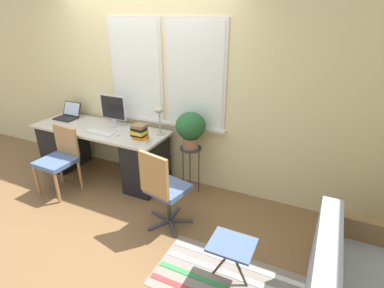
{
  "coord_description": "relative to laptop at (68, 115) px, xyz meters",
  "views": [
    {
      "loc": [
        2.22,
        -2.57,
        2.2
      ],
      "look_at": [
        0.92,
        0.17,
        0.85
      ],
      "focal_mm": 28.0,
      "sensor_mm": 36.0,
      "label": 1
    }
  ],
  "objects": [
    {
      "name": "desk",
      "position": [
        0.71,
        -0.13,
        -0.39
      ],
      "size": [
        1.95,
        0.67,
        0.73
      ],
      "color": "beige",
      "rests_on": "ground_plane"
    },
    {
      "name": "monitor",
      "position": [
        0.83,
        0.05,
        0.17
      ],
      "size": [
        0.39,
        0.2,
        0.42
      ],
      "color": "silver",
      "rests_on": "desk"
    },
    {
      "name": "desk_lamp",
      "position": [
        1.57,
        0.04,
        0.22
      ],
      "size": [
        0.12,
        0.12,
        0.36
      ],
      "color": "#BCB299",
      "rests_on": "desk"
    },
    {
      "name": "folding_stool",
      "position": [
        2.96,
        -1.14,
        -0.41
      ],
      "size": [
        0.38,
        0.32,
        0.42
      ],
      "color": "slate",
      "rests_on": "ground_plane"
    },
    {
      "name": "floor_rug_striped",
      "position": [
        3.0,
        -1.16,
        -0.78
      ],
      "size": [
        1.43,
        0.7,
        0.01
      ],
      "color": "gray",
      "rests_on": "ground_plane"
    },
    {
      "name": "wall_back_with_window",
      "position": [
        1.28,
        0.28,
        0.57
      ],
      "size": [
        9.0,
        0.12,
        2.7
      ],
      "color": "beige",
      "rests_on": "ground_plane"
    },
    {
      "name": "ground_plane",
      "position": [
        1.27,
        -0.47,
        -0.78
      ],
      "size": [
        14.0,
        14.0,
        0.0
      ],
      "primitive_type": "plane",
      "color": "brown"
    },
    {
      "name": "mouse",
      "position": [
        1.11,
        -0.25,
        -0.03
      ],
      "size": [
        0.04,
        0.06,
        0.03
      ],
      "color": "silver",
      "rests_on": "desk"
    },
    {
      "name": "plant_stand",
      "position": [
        2.01,
        0.04,
        -0.23
      ],
      "size": [
        0.28,
        0.28,
        0.62
      ],
      "color": "#333338",
      "rests_on": "ground_plane"
    },
    {
      "name": "keyboard",
      "position": [
        0.84,
        -0.28,
        -0.04
      ],
      "size": [
        0.41,
        0.12,
        0.02
      ],
      "color": "silver",
      "rests_on": "desk"
    },
    {
      "name": "desk_chair_wooden",
      "position": [
        0.48,
        -0.67,
        -0.31
      ],
      "size": [
        0.44,
        0.45,
        0.85
      ],
      "rotation": [
        0.0,
        0.0,
        -0.03
      ],
      "color": "#B2844C",
      "rests_on": "ground_plane"
    },
    {
      "name": "laptop",
      "position": [
        0.0,
        0.0,
        0.0
      ],
      "size": [
        0.32,
        0.3,
        0.22
      ],
      "color": "black",
      "rests_on": "desk"
    },
    {
      "name": "office_chair_swivel",
      "position": [
        2.07,
        -0.74,
        -0.29
      ],
      "size": [
        0.52,
        0.53,
        0.93
      ],
      "rotation": [
        0.0,
        0.0,
        2.94
      ],
      "color": "#47474C",
      "rests_on": "ground_plane"
    },
    {
      "name": "book_stack",
      "position": [
        1.49,
        -0.3,
        0.07
      ],
      "size": [
        0.22,
        0.18,
        0.23
      ],
      "color": "white",
      "rests_on": "desk"
    },
    {
      "name": "potted_plant",
      "position": [
        2.01,
        0.04,
        0.11
      ],
      "size": [
        0.37,
        0.37,
        0.46
      ],
      "color": "#9E6B4C",
      "rests_on": "plant_stand"
    }
  ]
}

